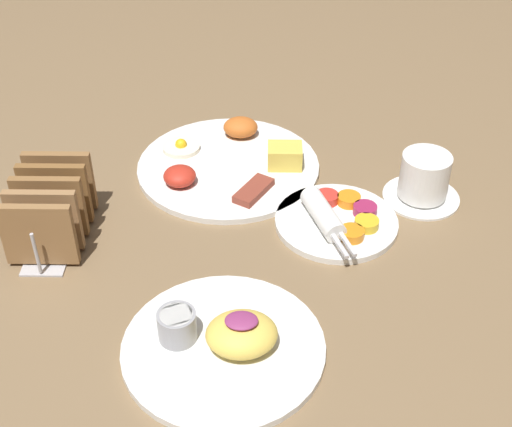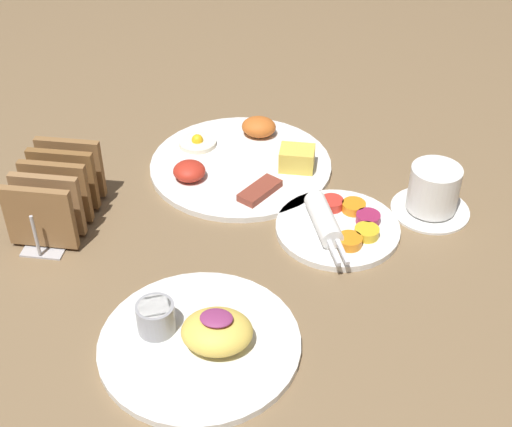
% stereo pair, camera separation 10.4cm
% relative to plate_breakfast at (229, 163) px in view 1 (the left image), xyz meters
% --- Properties ---
extents(ground_plane, '(3.00, 3.00, 0.00)m').
position_rel_plate_breakfast_xyz_m(ground_plane, '(-0.03, -0.20, -0.01)').
color(ground_plane, brown).
extents(plate_breakfast, '(0.30, 0.30, 0.05)m').
position_rel_plate_breakfast_xyz_m(plate_breakfast, '(0.00, 0.00, 0.00)').
color(plate_breakfast, white).
rests_on(plate_breakfast, ground_plane).
extents(plate_condiments, '(0.18, 0.20, 0.04)m').
position_rel_plate_breakfast_xyz_m(plate_condiments, '(0.17, -0.15, 0.00)').
color(plate_condiments, white).
rests_on(plate_condiments, ground_plane).
extents(plate_foreground, '(0.25, 0.25, 0.06)m').
position_rel_plate_breakfast_xyz_m(plate_foreground, '(0.01, -0.40, 0.00)').
color(plate_foreground, white).
rests_on(plate_foreground, ground_plane).
extents(toast_rack, '(0.10, 0.18, 0.10)m').
position_rel_plate_breakfast_xyz_m(toast_rack, '(-0.25, -0.18, 0.04)').
color(toast_rack, '#B7B7BC').
rests_on(toast_rack, ground_plane).
extents(coffee_cup, '(0.12, 0.12, 0.08)m').
position_rel_plate_breakfast_xyz_m(coffee_cup, '(0.30, -0.08, 0.03)').
color(coffee_cup, white).
rests_on(coffee_cup, ground_plane).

